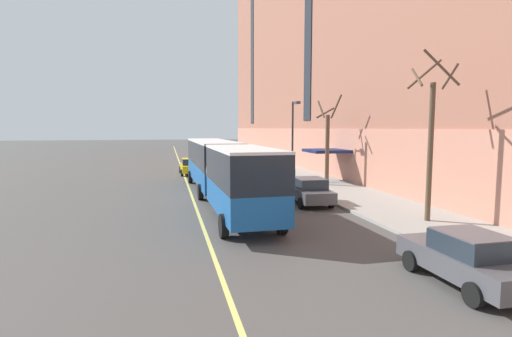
{
  "coord_description": "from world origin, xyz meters",
  "views": [
    {
      "loc": [
        -2.52,
        -25.99,
        4.47
      ],
      "look_at": [
        3.16,
        -0.46,
        1.8
      ],
      "focal_mm": 28.0,
      "sensor_mm": 36.0,
      "label": 1
    }
  ],
  "objects": [
    {
      "name": "street_tree_mid_block",
      "position": [
        9.31,
        2.29,
        3.32
      ],
      "size": [
        1.5,
        1.51,
        6.78
      ],
      "color": "brown",
      "rests_on": "sidewalk"
    },
    {
      "name": "lane_centerline",
      "position": [
        -1.02,
        3.0,
        0.0
      ],
      "size": [
        0.16,
        140.0,
        0.01
      ],
      "primitive_type": "cube",
      "color": "#E0D66B",
      "rests_on": "ground"
    },
    {
      "name": "parked_car_champagne_3",
      "position": [
        5.7,
        25.61,
        0.78
      ],
      "size": [
        2.04,
        4.46,
        1.56
      ],
      "color": "#BCAD89",
      "rests_on": "ground"
    },
    {
      "name": "parked_car_black_6",
      "position": [
        5.73,
        32.79,
        0.79
      ],
      "size": [
        2.03,
        4.79,
        1.56
      ],
      "color": "black",
      "rests_on": "ground"
    },
    {
      "name": "city_bus",
      "position": [
        0.68,
        -1.69,
        2.08
      ],
      "size": [
        3.19,
        20.26,
        3.58
      ],
      "color": "#19569E",
      "rests_on": "ground"
    },
    {
      "name": "parked_car_navy_0",
      "position": [
        5.61,
        13.08,
        0.78
      ],
      "size": [
        2.03,
        4.59,
        1.56
      ],
      "color": "navy",
      "rests_on": "ground"
    },
    {
      "name": "street_lamp",
      "position": [
        7.44,
        4.85,
        4.12
      ],
      "size": [
        0.36,
        1.48,
        6.43
      ],
      "color": "#2D2D30",
      "rests_on": "sidewalk"
    },
    {
      "name": "street_tree_near_corner",
      "position": [
        9.29,
        -9.85,
        4.03
      ],
      "size": [
        1.95,
        1.97,
        7.71
      ],
      "color": "brown",
      "rests_on": "sidewalk"
    },
    {
      "name": "taxi_cab",
      "position": [
        -0.37,
        12.73,
        0.78
      ],
      "size": [
        2.07,
        4.58,
        1.56
      ],
      "color": "yellow",
      "rests_on": "ground"
    },
    {
      "name": "parked_car_darkgray_4",
      "position": [
        5.71,
        -16.57,
        0.78
      ],
      "size": [
        1.92,
        4.23,
        1.56
      ],
      "color": "#4C4C51",
      "rests_on": "ground"
    },
    {
      "name": "fire_hydrant",
      "position": [
        7.34,
        17.88,
        0.49
      ],
      "size": [
        0.42,
        0.24,
        0.72
      ],
      "color": "red",
      "rests_on": "sidewalk"
    },
    {
      "name": "ground_plane",
      "position": [
        0.0,
        0.0,
        0.0
      ],
      "size": [
        260.0,
        260.0,
        0.0
      ],
      "primitive_type": "plane",
      "color": "#4C4947"
    },
    {
      "name": "sidewalk",
      "position": [
        9.34,
        3.0,
        0.07
      ],
      "size": [
        4.99,
        160.0,
        0.15
      ],
      "primitive_type": "cube",
      "color": "#9E9B93",
      "rests_on": "ground"
    },
    {
      "name": "parked_car_darkgray_2",
      "position": [
        5.57,
        -4.0,
        0.78
      ],
      "size": [
        2.11,
        4.63,
        1.56
      ],
      "color": "#4C4C51",
      "rests_on": "ground"
    },
    {
      "name": "parked_car_silver_5",
      "position": [
        5.74,
        2.5,
        0.78
      ],
      "size": [
        2.04,
        4.61,
        1.56
      ],
      "color": "#B7B7BC",
      "rests_on": "ground"
    }
  ]
}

